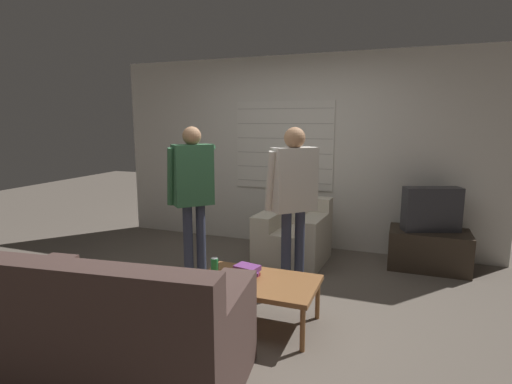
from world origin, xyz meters
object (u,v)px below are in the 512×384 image
at_px(couch_blue, 111,336).
at_px(person_right_standing, 293,189).
at_px(tv, 432,209).
at_px(person_left_standing, 193,186).
at_px(spare_remote, 209,278).
at_px(armchair_beige, 294,235).
at_px(book_stack, 247,271).
at_px(soda_can, 215,265).
at_px(coffee_table, 257,284).

distance_m(couch_blue, person_right_standing, 2.10).
relative_size(couch_blue, tv, 2.66).
bearing_deg(tv, person_left_standing, 7.66).
height_order(couch_blue, person_left_standing, person_left_standing).
distance_m(person_left_standing, spare_remote, 1.15).
bearing_deg(person_right_standing, armchair_beige, 59.10).
bearing_deg(book_stack, soda_can, -179.88).
height_order(person_left_standing, book_stack, person_left_standing).
xyz_separation_m(armchair_beige, coffee_table, (0.13, -1.64, 0.04)).
xyz_separation_m(couch_blue, book_stack, (0.49, 1.12, 0.10)).
distance_m(couch_blue, soda_can, 1.14).
relative_size(coffee_table, person_left_standing, 0.61).
relative_size(coffee_table, spare_remote, 7.84).
height_order(couch_blue, soda_can, couch_blue).
height_order(soda_can, spare_remote, soda_can).
distance_m(armchair_beige, tv, 1.62).
bearing_deg(coffee_table, book_stack, 155.59).
relative_size(coffee_table, soda_can, 7.91).
bearing_deg(person_right_standing, coffee_table, -141.18).
bearing_deg(person_right_standing, person_left_standing, 142.47).
bearing_deg(armchair_beige, couch_blue, 83.85).
xyz_separation_m(couch_blue, person_right_standing, (0.69, 1.86, 0.70)).
xyz_separation_m(armchair_beige, person_right_standing, (0.21, -0.85, 0.72)).
height_order(coffee_table, person_left_standing, person_left_standing).
bearing_deg(coffee_table, tv, 53.64).
relative_size(coffee_table, book_stack, 4.02).
bearing_deg(book_stack, coffee_table, -24.41).
xyz_separation_m(coffee_table, person_right_standing, (0.09, 0.79, 0.69)).
distance_m(book_stack, soda_can, 0.31).
xyz_separation_m(tv, person_left_standing, (-2.37, -1.27, 0.33)).
distance_m(armchair_beige, spare_remote, 1.78).
bearing_deg(spare_remote, couch_blue, -64.95).
height_order(coffee_table, soda_can, soda_can).
bearing_deg(tv, coffee_table, 33.10).
bearing_deg(person_left_standing, person_right_standing, -39.48).
height_order(person_left_standing, person_right_standing, person_left_standing).
bearing_deg(soda_can, couch_blue, -99.29).
height_order(coffee_table, book_stack, book_stack).
bearing_deg(armchair_beige, tv, -165.69).
bearing_deg(book_stack, tv, 50.81).
distance_m(tv, person_left_standing, 2.71).
xyz_separation_m(person_left_standing, person_right_standing, (1.04, 0.14, 0.01)).
distance_m(armchair_beige, book_stack, 1.59).
height_order(tv, book_stack, tv).
distance_m(person_right_standing, spare_remote, 1.21).
xyz_separation_m(tv, soda_can, (-1.83, -1.87, -0.25)).
height_order(coffee_table, tv, tv).
bearing_deg(spare_remote, person_left_standing, 164.19).
relative_size(armchair_beige, tv, 1.26).
distance_m(coffee_table, spare_remote, 0.41).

